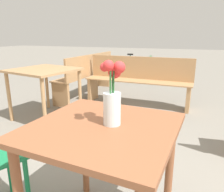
% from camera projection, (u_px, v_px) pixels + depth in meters
% --- Properties ---
extents(table_front, '(0.79, 0.78, 0.76)m').
position_uv_depth(table_front, '(103.00, 147.00, 1.20)').
color(table_front, brown).
rests_on(table_front, ground_plane).
extents(flower_vase, '(0.13, 0.14, 0.35)m').
position_uv_depth(flower_vase, '(112.00, 100.00, 1.14)').
color(flower_vase, silver).
rests_on(flower_vase, table_front).
extents(bench_near, '(1.88, 0.37, 0.85)m').
position_uv_depth(bench_near, '(138.00, 78.00, 3.91)').
color(bench_near, tan).
rests_on(bench_near, ground_plane).
extents(bench_far, '(0.37, 1.87, 0.85)m').
position_uv_depth(bench_far, '(88.00, 73.00, 4.48)').
color(bench_far, tan).
rests_on(bench_far, ground_plane).
extents(table_back, '(0.97, 0.95, 0.75)m').
position_uv_depth(table_back, '(44.00, 76.00, 3.16)').
color(table_back, tan).
rests_on(table_back, ground_plane).
extents(bicycle, '(1.50, 0.45, 0.72)m').
position_uv_depth(bicycle, '(136.00, 68.00, 6.18)').
color(bicycle, black).
rests_on(bicycle, ground_plane).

